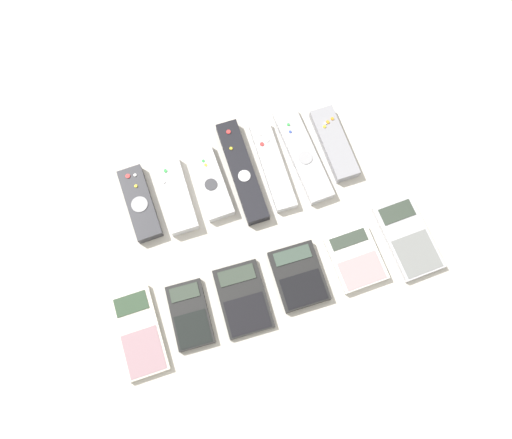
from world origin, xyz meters
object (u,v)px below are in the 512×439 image
object	(u,v)px
remote_5	(303,155)
calculator_2	(243,299)
remote_2	(210,182)
remote_3	(242,171)
remote_6	(334,143)
remote_4	(273,166)
calculator_1	(190,315)
remote_1	(175,195)
calculator_5	(408,237)
calculator_4	(356,259)
calculator_3	(299,276)
remote_0	(140,203)
calculator_0	(139,332)

from	to	relation	value
remote_5	calculator_2	world-z (taller)	remote_5
remote_2	remote_3	world-z (taller)	remote_3
remote_5	remote_6	size ratio (longest dim) A/B	1.32
remote_4	calculator_1	distance (m)	0.33
remote_1	remote_2	distance (m)	0.07
remote_2	calculator_1	size ratio (longest dim) A/B	1.25
remote_1	calculator_5	bearing A→B (deg)	-28.37
remote_1	remote_2	bearing A→B (deg)	5.31
remote_5	remote_1	bearing A→B (deg)	178.50
remote_2	calculator_4	size ratio (longest dim) A/B	1.39
calculator_1	calculator_3	distance (m)	0.21
remote_6	remote_1	bearing A→B (deg)	-178.93
remote_5	remote_4	bearing A→B (deg)	-179.27
remote_0	calculator_5	bearing A→B (deg)	-27.58
remote_1	remote_6	xyz separation A→B (m)	(0.34, 0.00, -0.00)
remote_5	calculator_3	distance (m)	0.25
calculator_0	calculator_3	world-z (taller)	calculator_3
remote_2	remote_5	xyz separation A→B (m)	(0.19, -0.00, -0.00)
remote_2	remote_4	world-z (taller)	remote_2
calculator_0	calculator_3	distance (m)	0.31
calculator_0	calculator_3	bearing A→B (deg)	1.07
remote_2	calculator_4	distance (m)	0.32
remote_1	remote_3	distance (m)	0.14
calculator_4	calculator_2	bearing A→B (deg)	179.90
remote_1	calculator_4	world-z (taller)	remote_1
remote_1	calculator_4	bearing A→B (deg)	-37.77
calculator_3	calculator_4	world-z (taller)	calculator_3
remote_4	remote_5	bearing A→B (deg)	4.70
calculator_4	calculator_5	distance (m)	0.11
calculator_0	calculator_2	bearing A→B (deg)	-0.33
calculator_0	calculator_2	xyz separation A→B (m)	(0.20, -0.00, -0.00)
remote_3	calculator_4	size ratio (longest dim) A/B	1.95
remote_6	calculator_1	world-z (taller)	remote_6
remote_1	calculator_4	distance (m)	0.37
remote_2	calculator_2	xyz separation A→B (m)	(-0.01, -0.24, -0.00)
remote_4	remote_6	size ratio (longest dim) A/B	1.21
calculator_1	calculator_4	size ratio (longest dim) A/B	1.11
calculator_0	calculator_4	distance (m)	0.42
remote_1	remote_2	world-z (taller)	remote_1
calculator_3	remote_6	bearing A→B (deg)	57.06
remote_0	remote_6	xyz separation A→B (m)	(0.41, -0.00, -0.00)
remote_2	calculator_3	distance (m)	0.25
remote_5	calculator_1	bearing A→B (deg)	-144.81
calculator_3	remote_2	bearing A→B (deg)	115.56
remote_1	remote_3	xyz separation A→B (m)	(0.14, 0.01, 0.00)
remote_5	calculator_1	world-z (taller)	remote_5
remote_4	calculator_0	xyz separation A→B (m)	(-0.34, -0.23, -0.00)
remote_1	calculator_0	xyz separation A→B (m)	(-0.14, -0.23, -0.00)
calculator_1	calculator_2	distance (m)	0.10
remote_0	remote_3	bearing A→B (deg)	-1.45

